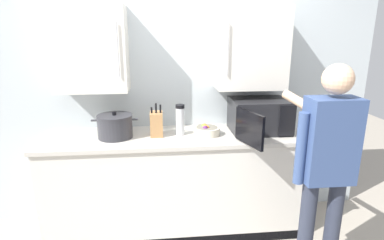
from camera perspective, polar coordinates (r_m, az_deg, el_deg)
The scene contains 8 objects.
back_wall_tiled at distance 3.02m, azimuth -3.59°, elevation 9.07°, with size 3.94×0.44×2.87m.
counter_unit at distance 3.01m, azimuth -3.00°, elevation -11.34°, with size 2.34×0.64×0.94m.
microwave_oven at distance 2.94m, azimuth 11.68°, elevation 0.74°, with size 0.53×0.76×0.30m.
stock_pot at distance 2.81m, azimuth -13.77°, elevation -1.09°, with size 0.40×0.31×0.23m.
thermos_flask at distance 2.79m, azimuth -2.17°, elevation 0.05°, with size 0.08×0.08×0.28m.
fruit_bowl at distance 2.82m, azimuth 2.67°, elevation -1.88°, with size 0.23×0.23×0.09m.
knife_block at distance 2.80m, azimuth -6.45°, elevation -0.68°, with size 0.11×0.15×0.30m.
person_figure at distance 2.36m, azimuth 23.14°, elevation -6.76°, with size 0.44×0.60×1.65m.
Camera 1 is at (-0.12, -1.93, 1.83)m, focal length 29.41 mm.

